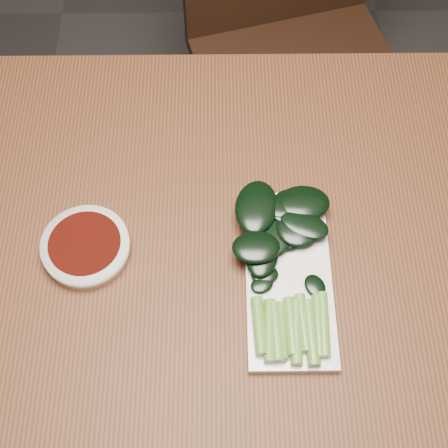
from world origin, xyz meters
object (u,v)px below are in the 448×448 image
(sauce_bowl, at_px, (86,247))
(gai_lan, at_px, (282,255))
(chair_far, at_px, (295,44))
(serving_plate, at_px, (288,277))
(table, at_px, (222,280))

(sauce_bowl, bearing_deg, gai_lan, -4.60)
(gai_lan, bearing_deg, sauce_bowl, 175.40)
(chair_far, bearing_deg, serving_plate, -111.88)
(serving_plate, relative_size, gai_lan, 0.96)
(table, distance_m, sauce_bowl, 0.21)
(gai_lan, bearing_deg, table, 175.77)
(chair_far, xyz_separation_m, serving_plate, (-0.08, -0.72, 0.27))
(sauce_bowl, relative_size, serving_plate, 0.46)
(sauce_bowl, xyz_separation_m, serving_plate, (0.29, -0.05, -0.01))
(gai_lan, bearing_deg, serving_plate, -68.46)
(serving_plate, bearing_deg, sauce_bowl, 170.79)
(table, distance_m, serving_plate, 0.13)
(chair_far, distance_m, gai_lan, 0.76)
(table, bearing_deg, sauce_bowl, 175.25)
(chair_far, bearing_deg, gai_lan, -112.89)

